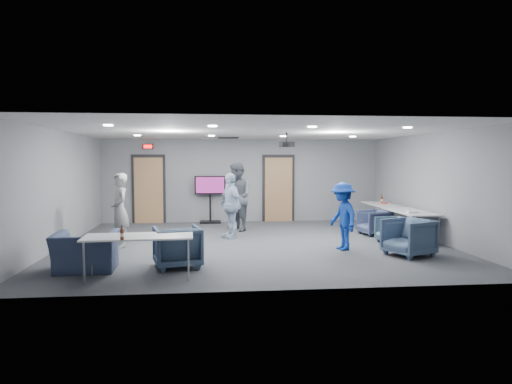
{
  "coord_description": "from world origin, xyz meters",
  "views": [
    {
      "loc": [
        -1.08,
        -10.88,
        2.02
      ],
      "look_at": [
        0.12,
        0.75,
        1.2
      ],
      "focal_mm": 32.0,
      "sensor_mm": 36.0,
      "label": 1
    }
  ],
  "objects": [
    {
      "name": "door_left",
      "position": [
        -3.0,
        3.95,
        1.07
      ],
      "size": [
        1.06,
        0.17,
        2.24
      ],
      "color": "black",
      "rests_on": "wall_back"
    },
    {
      "name": "wall_left",
      "position": [
        -4.5,
        0.0,
        1.35
      ],
      "size": [
        0.02,
        8.0,
        2.7
      ],
      "primitive_type": "cube",
      "color": "slate",
      "rests_on": "floor"
    },
    {
      "name": "chair_right_b",
      "position": [
        3.35,
        -0.35,
        0.32
      ],
      "size": [
        0.72,
        0.7,
        0.65
      ],
      "primitive_type": "imported",
      "rotation": [
        0.0,
        0.0,
        -1.55
      ],
      "color": "#384F62",
      "rests_on": "floor"
    },
    {
      "name": "wrapper",
      "position": [
        3.83,
        -0.32,
        0.76
      ],
      "size": [
        0.25,
        0.17,
        0.06
      ],
      "primitive_type": "cube",
      "rotation": [
        0.0,
        0.0,
        0.01
      ],
      "color": "silver",
      "rests_on": "table_right_b"
    },
    {
      "name": "chair_front_b",
      "position": [
        -3.32,
        -2.4,
        0.35
      ],
      "size": [
        1.12,
        0.99,
        0.71
      ],
      "primitive_type": "imported",
      "rotation": [
        0.0,
        0.0,
        3.18
      ],
      "color": "#394462",
      "rests_on": "floor"
    },
    {
      "name": "downlights",
      "position": [
        0.0,
        0.0,
        2.68
      ],
      "size": [
        6.18,
        3.78,
        0.02
      ],
      "color": "white",
      "rests_on": "ceiling"
    },
    {
      "name": "projector",
      "position": [
        0.81,
        0.13,
        2.41
      ],
      "size": [
        0.37,
        0.34,
        0.35
      ],
      "rotation": [
        0.0,
        0.0,
        0.19
      ],
      "color": "black",
      "rests_on": "ceiling"
    },
    {
      "name": "table_right_b",
      "position": [
        4.0,
        0.18,
        0.69
      ],
      "size": [
        0.8,
        1.92,
        0.73
      ],
      "rotation": [
        0.0,
        0.0,
        1.57
      ],
      "color": "#B7BABC",
      "rests_on": "floor"
    },
    {
      "name": "person_d",
      "position": [
        1.91,
        -0.96,
        0.76
      ],
      "size": [
        0.75,
        1.07,
        1.52
      ],
      "primitive_type": "imported",
      "rotation": [
        0.0,
        0.0,
        -1.37
      ],
      "color": "navy",
      "rests_on": "floor"
    },
    {
      "name": "wall_right",
      "position": [
        4.5,
        0.0,
        1.35
      ],
      "size": [
        0.02,
        8.0,
        2.7
      ],
      "primitive_type": "cube",
      "color": "slate",
      "rests_on": "floor"
    },
    {
      "name": "bottle_right",
      "position": [
        4.06,
        2.22,
        0.83
      ],
      "size": [
        0.07,
        0.07,
        0.27
      ],
      "color": "#531F0E",
      "rests_on": "table_right_a"
    },
    {
      "name": "ceiling",
      "position": [
        0.0,
        0.0,
        2.7
      ],
      "size": [
        9.0,
        9.0,
        0.0
      ],
      "primitive_type": "plane",
      "rotation": [
        3.14,
        0.0,
        0.0
      ],
      "color": "silver",
      "rests_on": "wall_back"
    },
    {
      "name": "hvac_diffuser",
      "position": [
        -0.5,
        2.8,
        2.69
      ],
      "size": [
        0.6,
        0.6,
        0.03
      ],
      "primitive_type": "cube",
      "color": "black",
      "rests_on": "ceiling"
    },
    {
      "name": "table_front_left",
      "position": [
        -2.28,
        -3.0,
        0.69
      ],
      "size": [
        1.87,
        0.84,
        0.73
      ],
      "rotation": [
        0.0,
        0.0,
        0.04
      ],
      "color": "#B7BABC",
      "rests_on": "floor"
    },
    {
      "name": "wall_front",
      "position": [
        0.0,
        -4.0,
        1.35
      ],
      "size": [
        9.0,
        0.02,
        2.7
      ],
      "primitive_type": "cube",
      "color": "slate",
      "rests_on": "floor"
    },
    {
      "name": "chair_right_c",
      "position": [
        3.1,
        -1.75,
        0.39
      ],
      "size": [
        1.13,
        1.11,
        0.79
      ],
      "primitive_type": "imported",
      "rotation": [
        0.0,
        0.0,
        -1.17
      ],
      "color": "#3C4E67",
      "rests_on": "floor"
    },
    {
      "name": "floor",
      "position": [
        0.0,
        0.0,
        0.0
      ],
      "size": [
        9.0,
        9.0,
        0.0
      ],
      "primitive_type": "plane",
      "color": "#35373C",
      "rests_on": "ground"
    },
    {
      "name": "person_c",
      "position": [
        -0.53,
        0.89,
        0.84
      ],
      "size": [
        0.78,
        1.07,
        1.69
      ],
      "primitive_type": "imported",
      "rotation": [
        0.0,
        0.0,
        -1.15
      ],
      "color": "#AABEDA",
      "rests_on": "floor"
    },
    {
      "name": "bottle_front",
      "position": [
        -2.48,
        -3.41,
        0.82
      ],
      "size": [
        0.06,
        0.06,
        0.24
      ],
      "color": "#531F0E",
      "rests_on": "table_front_left"
    },
    {
      "name": "person_b",
      "position": [
        -0.28,
        2.03,
        0.98
      ],
      "size": [
        1.07,
        1.18,
        1.96
      ],
      "primitive_type": "imported",
      "rotation": [
        0.0,
        0.0,
        -1.14
      ],
      "color": "#505660",
      "rests_on": "floor"
    },
    {
      "name": "tv_stand",
      "position": [
        -1.04,
        3.75,
        0.86
      ],
      "size": [
        0.99,
        0.47,
        1.52
      ],
      "color": "black",
      "rests_on": "floor"
    },
    {
      "name": "person_a",
      "position": [
        -3.14,
        -0.09,
        0.86
      ],
      "size": [
        0.63,
        0.74,
        1.72
      ],
      "primitive_type": "imported",
      "rotation": [
        0.0,
        0.0,
        -1.15
      ],
      "color": "gray",
      "rests_on": "floor"
    },
    {
      "name": "snack_box",
      "position": [
        4.08,
        2.08,
        0.75
      ],
      "size": [
        0.17,
        0.12,
        0.04
      ],
      "primitive_type": "cube",
      "rotation": [
        0.0,
        0.0,
        0.05
      ],
      "color": "red",
      "rests_on": "table_right_a"
    },
    {
      "name": "wall_back",
      "position": [
        0.0,
        4.0,
        1.35
      ],
      "size": [
        9.0,
        0.02,
        2.7
      ],
      "primitive_type": "cube",
      "color": "slate",
      "rests_on": "floor"
    },
    {
      "name": "chair_right_a",
      "position": [
        3.35,
        0.93,
        0.34
      ],
      "size": [
        0.86,
        0.84,
        0.68
      ],
      "primitive_type": "imported",
      "rotation": [
        0.0,
        0.0,
        -1.41
      ],
      "color": "#353F5B",
      "rests_on": "floor"
    },
    {
      "name": "door_right",
      "position": [
        1.2,
        3.95,
        1.07
      ],
      "size": [
        1.06,
        0.17,
        2.24
      ],
      "color": "black",
      "rests_on": "wall_back"
    },
    {
      "name": "exit_sign",
      "position": [
        -3.0,
        3.93,
        2.45
      ],
      "size": [
        0.32,
        0.08,
        0.16
      ],
      "color": "black",
      "rests_on": "wall_back"
    },
    {
      "name": "table_right_a",
      "position": [
        4.0,
        2.08,
        0.68
      ],
      "size": [
        0.7,
        1.69,
        0.73
      ],
      "rotation": [
        0.0,
        0.0,
        1.57
      ],
      "color": "#B7BABC",
      "rests_on": "floor"
    },
    {
      "name": "chair_front_a",
      "position": [
        -1.68,
        -2.28,
        0.39
      ],
      "size": [
        1.0,
        1.02,
        0.78
      ],
      "primitive_type": "imported",
      "rotation": [
        0.0,
        0.0,
        3.37
      ],
      "color": "#394C63",
      "rests_on": "floor"
    }
  ]
}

